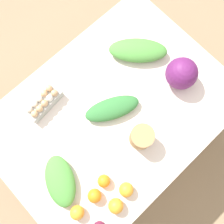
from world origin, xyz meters
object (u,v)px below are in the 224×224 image
Objects in this scene: greens_bunch_chard at (60,181)px; greens_bunch_kale at (138,50)px; orange_0 at (104,181)px; orange_3 at (77,213)px; orange_4 at (126,190)px; paper_bag at (141,137)px; egg_carton at (43,102)px; orange_2 at (95,196)px; cabbage_purple at (182,73)px; greens_bunch_scallion at (112,109)px; orange_1 at (116,206)px.

greens_bunch_chard is 0.79× the size of greens_bunch_kale.
orange_3 is at bearing 5.70° from orange_0.
greens_bunch_kale reaches higher than orange_4.
orange_4 is at bearing 29.71° from paper_bag.
egg_carton is 0.64m from orange_3.
orange_0 is 0.09m from orange_2.
egg_carton reaches higher than orange_0.
greens_bunch_kale is (0.06, -0.29, -0.05)m from cabbage_purple.
egg_carton is at bearing -102.58° from orange_2.
orange_2 is at bearing 35.67° from greens_bunch_scallion.
greens_bunch_chard is 0.24m from orange_0.
paper_bag is at bearing -174.53° from orange_0.
orange_1 is at bearing 12.24° from orange_4.
greens_bunch_scallion is 0.53m from orange_1.
orange_0 is at bearing -174.30° from orange_3.
greens_bunch_kale is (-0.36, -0.39, -0.03)m from paper_bag.
cabbage_purple is 0.45m from greens_bunch_scallion.
cabbage_purple is 0.72m from orange_4.
cabbage_purple is 2.35× the size of orange_4.
egg_carton is 0.60m from orange_2.
greens_bunch_scallion is (-0.27, 0.30, -0.01)m from egg_carton.
greens_bunch_scallion is at bearing -167.97° from greens_bunch_chard.
greens_bunch_scallion is 4.21× the size of orange_3.
orange_0 is at bearing -106.53° from orange_1.
egg_carton is 0.40m from greens_bunch_scallion.
greens_bunch_scallion is 4.60× the size of orange_0.
cabbage_purple is 2.65× the size of orange_0.
egg_carton reaches higher than orange_3.
cabbage_purple is 0.75m from orange_0.
orange_0 is 0.13m from orange_4.
orange_0 is (0.31, 0.26, -0.00)m from greens_bunch_scallion.
orange_3 is 0.97× the size of orange_4.
egg_carton is at bearing -117.92° from greens_bunch_chard.
orange_2 is at bearing -67.29° from orange_1.
cabbage_purple is at bearing -169.79° from orange_0.
orange_3 is at bearing -19.29° from orange_4.
orange_4 is (0.62, 0.54, -0.00)m from greens_bunch_kale.
orange_3 is (0.04, 0.18, -0.00)m from greens_bunch_chard.
orange_2 is 0.95× the size of orange_4.
greens_bunch_kale is 0.82m from orange_4.
egg_carton is at bearing -94.31° from orange_0.
paper_bag is 0.40m from orange_2.
greens_bunch_scallion is 0.91× the size of greens_bunch_kale.
orange_2 is at bearing 179.77° from orange_3.
greens_bunch_chard is 0.87× the size of greens_bunch_scallion.
cabbage_purple is 0.44m from paper_bag.
orange_2 is (0.13, 0.59, -0.01)m from egg_carton.
egg_carton reaches higher than greens_bunch_kale.
egg_carton is at bearing -63.42° from paper_bag.
orange_0 is at bearing 136.65° from greens_bunch_chard.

